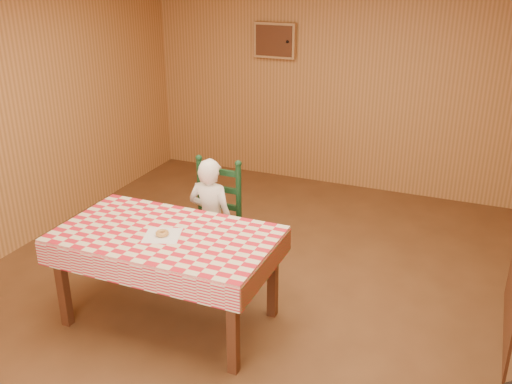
# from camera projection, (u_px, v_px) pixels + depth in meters

# --- Properties ---
(ground) EXTENTS (6.00, 6.00, 0.00)m
(ground) POSITION_uv_depth(u_px,v_px,m) (247.00, 306.00, 4.72)
(ground) COLOR brown
(ground) RESTS_ON ground
(cabin_walls) EXTENTS (5.10, 6.05, 2.65)m
(cabin_walls) POSITION_uv_depth(u_px,v_px,m) (272.00, 74.00, 4.48)
(cabin_walls) COLOR #BB7D43
(cabin_walls) RESTS_ON ground
(dining_table) EXTENTS (1.66, 0.96, 0.77)m
(dining_table) POSITION_uv_depth(u_px,v_px,m) (167.00, 243.00, 4.29)
(dining_table) COLOR #532A16
(dining_table) RESTS_ON ground
(ladder_chair) EXTENTS (0.44, 0.40, 1.08)m
(ladder_chair) POSITION_uv_depth(u_px,v_px,m) (214.00, 223.00, 5.03)
(ladder_chair) COLOR #103218
(ladder_chair) RESTS_ON ground
(seated_child) EXTENTS (0.41, 0.27, 1.12)m
(seated_child) POSITION_uv_depth(u_px,v_px,m) (211.00, 220.00, 4.96)
(seated_child) COLOR white
(seated_child) RESTS_ON ground
(napkin) EXTENTS (0.33, 0.33, 0.00)m
(napkin) POSITION_uv_depth(u_px,v_px,m) (162.00, 235.00, 4.22)
(napkin) COLOR white
(napkin) RESTS_ON dining_table
(donut) EXTENTS (0.11, 0.11, 0.03)m
(donut) POSITION_uv_depth(u_px,v_px,m) (162.00, 233.00, 4.21)
(donut) COLOR #CB9249
(donut) RESTS_ON napkin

